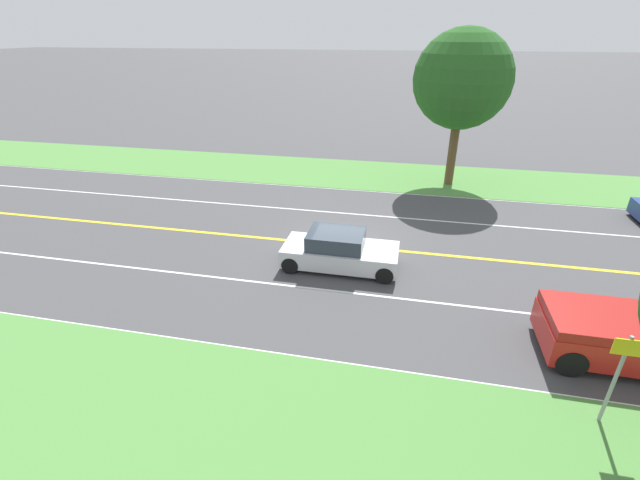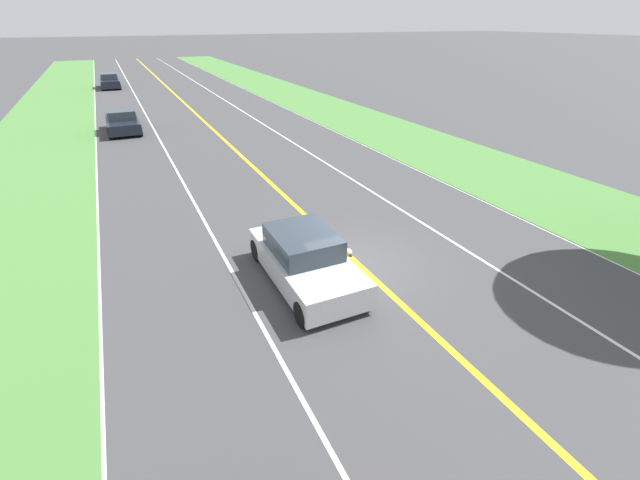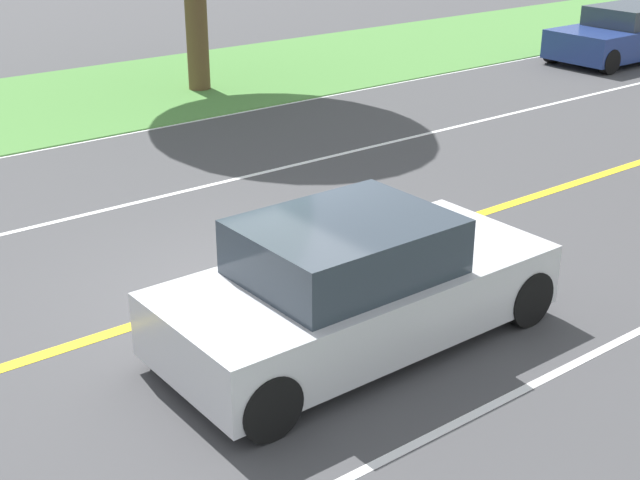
{
  "view_description": "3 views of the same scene",
  "coord_description": "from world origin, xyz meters",
  "views": [
    {
      "loc": [
        15.83,
        2.38,
        8.11
      ],
      "look_at": [
        1.81,
        -0.6,
        1.07
      ],
      "focal_mm": 24.0,
      "sensor_mm": 36.0,
      "label": 1
    },
    {
      "loc": [
        5.69,
        9.4,
        6.49
      ],
      "look_at": [
        1.14,
        -0.24,
        0.95
      ],
      "focal_mm": 24.0,
      "sensor_mm": 36.0,
      "label": 2
    },
    {
      "loc": [
        8.13,
        -5.25,
        4.71
      ],
      "look_at": [
        1.04,
        0.24,
        0.91
      ],
      "focal_mm": 50.0,
      "sensor_mm": 36.0,
      "label": 3
    }
  ],
  "objects": [
    {
      "name": "centre_divider_line",
      "position": [
        0.0,
        0.0,
        0.0
      ],
      "size": [
        0.18,
        160.0,
        0.01
      ],
      "primitive_type": "cube",
      "color": "yellow",
      "rests_on": "ground"
    },
    {
      "name": "lane_dash_oncoming",
      "position": [
        -3.5,
        0.0,
        0.0
      ],
      "size": [
        0.1,
        160.0,
        0.01
      ],
      "primitive_type": "cube",
      "color": "white",
      "rests_on": "ground"
    },
    {
      "name": "lane_dash_same_dir",
      "position": [
        3.5,
        0.0,
        0.0
      ],
      "size": [
        0.1,
        160.0,
        0.01
      ],
      "primitive_type": "cube",
      "color": "white",
      "rests_on": "ground"
    },
    {
      "name": "ego_car",
      "position": [
        1.77,
        0.14,
        0.66
      ],
      "size": [
        1.9,
        4.29,
        1.43
      ],
      "color": "silver",
      "rests_on": "ground"
    },
    {
      "name": "lane_edge_line_left",
      "position": [
        -7.0,
        0.0,
        0.0
      ],
      "size": [
        0.14,
        160.0,
        0.01
      ],
      "primitive_type": "cube",
      "color": "white",
      "rests_on": "ground"
    },
    {
      "name": "ground_plane",
      "position": [
        0.0,
        0.0,
        0.0
      ],
      "size": [
        400.0,
        400.0,
        0.0
      ],
      "primitive_type": "plane",
      "color": "#424244"
    },
    {
      "name": "oncoming_car",
      "position": [
        -5.41,
        15.27,
        0.64
      ],
      "size": [
        1.92,
        4.38,
        1.36
      ],
      "rotation": [
        0.0,
        0.0,
        3.14
      ],
      "color": "navy",
      "rests_on": "ground"
    },
    {
      "name": "dog",
      "position": [
        0.49,
        -0.02,
        0.49
      ],
      "size": [
        0.28,
        1.19,
        0.79
      ],
      "rotation": [
        0.0,
        0.0,
        -0.07
      ],
      "color": "#D1B784",
      "rests_on": "ground"
    }
  ]
}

